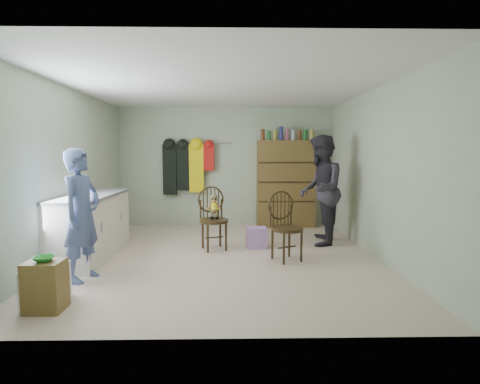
{
  "coord_description": "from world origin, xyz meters",
  "views": [
    {
      "loc": [
        0.14,
        -5.48,
        1.55
      ],
      "look_at": [
        0.25,
        0.2,
        0.95
      ],
      "focal_mm": 28.0,
      "sensor_mm": 36.0,
      "label": 1
    }
  ],
  "objects_px": {
    "chair_front": "(213,214)",
    "chair_far": "(285,223)",
    "counter": "(91,226)",
    "dresser": "(286,183)"
  },
  "relations": [
    {
      "from": "chair_far",
      "to": "dresser",
      "type": "bearing_deg",
      "value": 56.31
    },
    {
      "from": "counter",
      "to": "dresser",
      "type": "xyz_separation_m",
      "value": [
        3.2,
        2.3,
        0.44
      ]
    },
    {
      "from": "chair_front",
      "to": "chair_far",
      "type": "relative_size",
      "value": 1.01
    },
    {
      "from": "counter",
      "to": "chair_far",
      "type": "xyz_separation_m",
      "value": [
        2.84,
        -0.18,
        0.06
      ]
    },
    {
      "from": "chair_front",
      "to": "chair_far",
      "type": "xyz_separation_m",
      "value": [
        1.06,
        -0.63,
        -0.04
      ]
    },
    {
      "from": "counter",
      "to": "chair_front",
      "type": "relative_size",
      "value": 1.85
    },
    {
      "from": "counter",
      "to": "chair_front",
      "type": "xyz_separation_m",
      "value": [
        1.78,
        0.45,
        0.1
      ]
    },
    {
      "from": "chair_front",
      "to": "dresser",
      "type": "relative_size",
      "value": 0.48
    },
    {
      "from": "counter",
      "to": "chair_front",
      "type": "distance_m",
      "value": 1.84
    },
    {
      "from": "counter",
      "to": "chair_far",
      "type": "relative_size",
      "value": 1.87
    }
  ]
}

